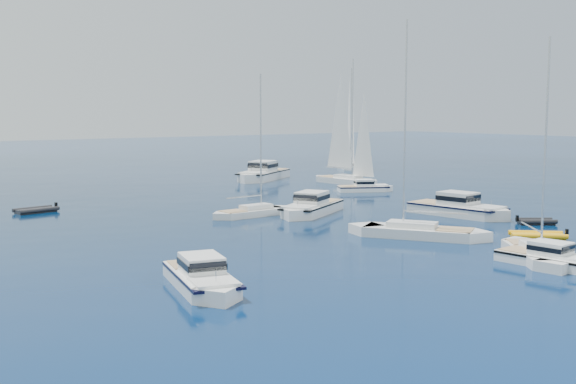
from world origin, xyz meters
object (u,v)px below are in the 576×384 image
sailboat_fore (536,259)px  tender_yellow (537,239)px  motor_cruiser_right (460,216)px  motor_cruiser_near (552,267)px

sailboat_fore → tender_yellow: 7.57m
motor_cruiser_right → sailboat_fore: size_ratio=0.73×
motor_cruiser_near → sailboat_fore: bearing=-125.3°
sailboat_fore → tender_yellow: sailboat_fore is taller
sailboat_fore → tender_yellow: bearing=-108.6°
motor_cruiser_near → motor_cruiser_right: bearing=-129.8°
motor_cruiser_near → sailboat_fore: size_ratio=0.52×
sailboat_fore → motor_cruiser_near: bearing=97.8°
sailboat_fore → tender_yellow: size_ratio=3.48×
sailboat_fore → motor_cruiser_right: bearing=-87.3°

